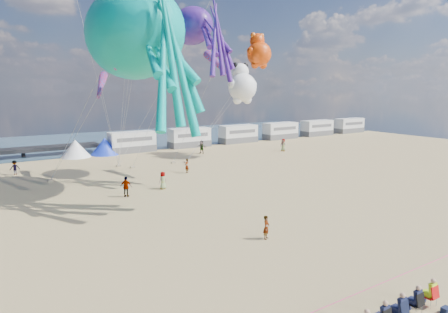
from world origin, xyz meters
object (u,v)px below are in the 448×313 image
(tent_white, at_px, (75,148))
(beachgoer_4, at_px, (202,147))
(sandbag_c, at_px, (186,162))
(kite_teddy_orange, at_px, (259,54))
(beachgoer_3, at_px, (126,187))
(kite_octopus_purple, at_px, (192,26))
(sandbag_d, at_px, (173,163))
(kite_octopus_teal, at_px, (134,33))
(motorhome_2, at_px, (238,134))
(beachgoer_0, at_px, (163,180))
(sandbag_b, at_px, (133,167))
(motorhome_1, at_px, (189,138))
(tent_blue, at_px, (105,146))
(motorhome_5, at_px, (349,125))
(windsock_right, at_px, (101,86))
(windsock_mid, at_px, (217,63))
(beachgoer_5, at_px, (187,166))
(beachgoer_2, at_px, (15,168))
(sandbag_e, at_px, (118,166))
(motorhome_4, at_px, (317,128))
(motorhome_3, at_px, (280,131))
(kite_panda, at_px, (242,87))
(standing_person, at_px, (266,227))
(windsock_left, at_px, (108,57))
(spectator_row, at_px, (399,307))
(cooler_navy, at_px, (446,311))
(sandbag_a, at_px, (51,181))

(tent_white, relative_size, beachgoer_4, 2.14)
(sandbag_c, height_order, kite_teddy_orange, kite_teddy_orange)
(beachgoer_3, xyz_separation_m, kite_octopus_purple, (9.26, 4.81, 14.71))
(sandbag_d, xyz_separation_m, kite_octopus_teal, (-8.34, -10.15, 13.92))
(motorhome_2, height_order, beachgoer_3, motorhome_2)
(beachgoer_0, bearing_deg, sandbag_b, -105.38)
(motorhome_1, height_order, tent_blue, motorhome_1)
(motorhome_5, bearing_deg, windsock_right, -166.25)
(beachgoer_0, relative_size, windsock_mid, 0.32)
(beachgoer_4, xyz_separation_m, kite_teddy_orange, (6.41, -4.90, 12.94))
(beachgoer_5, bearing_deg, tent_blue, -110.61)
(beachgoer_2, bearing_deg, beachgoer_3, 109.57)
(tent_blue, bearing_deg, sandbag_e, -97.58)
(motorhome_4, bearing_deg, kite_octopus_teal, -154.58)
(sandbag_b, bearing_deg, beachgoer_2, 164.26)
(motorhome_3, distance_m, beachgoer_2, 45.41)
(kite_panda, relative_size, windsock_mid, 1.26)
(motorhome_4, xyz_separation_m, kite_panda, (-27.03, -12.37, 7.90))
(beachgoer_3, distance_m, windsock_right, 12.96)
(standing_person, relative_size, kite_teddy_orange, 0.26)
(tent_white, xyz_separation_m, standing_person, (2.97, -37.42, -0.44))
(motorhome_5, xyz_separation_m, tent_white, (-55.50, 0.00, -0.30))
(motorhome_5, xyz_separation_m, sandbag_b, (-51.66, -11.40, -1.39))
(sandbag_e, bearing_deg, kite_octopus_teal, -99.22)
(sandbag_b, xyz_separation_m, windsock_left, (-4.93, -8.48, 11.96))
(spectator_row, xyz_separation_m, kite_panda, (17.17, 34.98, 8.75))
(sandbag_e, bearing_deg, beachgoer_4, 13.09)
(kite_teddy_orange, height_order, windsock_left, kite_teddy_orange)
(cooler_navy, relative_size, beachgoer_0, 0.23)
(motorhome_2, xyz_separation_m, sandbag_d, (-17.87, -11.34, -1.39))
(motorhome_2, relative_size, cooler_navy, 17.37)
(sandbag_a, xyz_separation_m, kite_teddy_orange, (27.91, 2.08, 13.77))
(motorhome_3, distance_m, beachgoer_0, 40.50)
(beachgoer_2, height_order, beachgoer_5, beachgoer_2)
(motorhome_3, xyz_separation_m, windsock_mid, (-26.11, -19.78, 10.36))
(sandbag_d, distance_m, kite_panda, 13.57)
(spectator_row, bearing_deg, beachgoer_2, 104.24)
(motorhome_1, distance_m, motorhome_3, 19.00)
(motorhome_4, height_order, tent_blue, motorhome_4)
(beachgoer_4, bearing_deg, windsock_left, -80.48)
(kite_panda, bearing_deg, cooler_navy, -114.18)
(beachgoer_3, relative_size, sandbag_a, 3.58)
(motorhome_5, xyz_separation_m, standing_person, (-52.53, -37.42, -0.74))
(motorhome_3, height_order, windsock_mid, windsock_mid)
(motorhome_4, xyz_separation_m, beachgoer_4, (-30.03, -6.56, -0.56))
(standing_person, bearing_deg, kite_teddy_orange, 20.17)
(tent_blue, height_order, kite_panda, kite_panda)
(standing_person, distance_m, windsock_left, 21.26)
(motorhome_2, distance_m, sandbag_c, 20.29)
(kite_panda, relative_size, kite_teddy_orange, 1.12)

